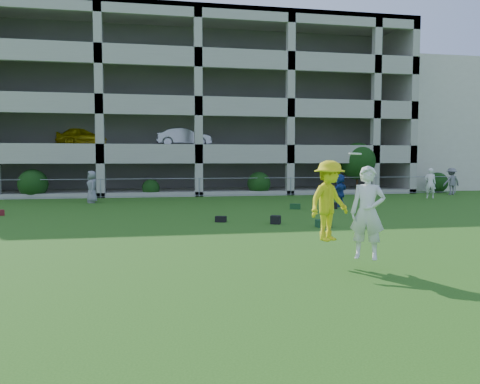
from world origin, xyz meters
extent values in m
plane|color=#235114|center=(0.00, 0.00, 0.00)|extent=(100.00, 100.00, 0.00)
cube|color=beige|center=(23.00, 28.00, 5.00)|extent=(16.00, 14.00, 10.00)
imported|color=gray|center=(-6.11, 15.83, 0.87)|extent=(0.78, 0.98, 1.74)
imported|color=navy|center=(6.29, 11.52, 0.81)|extent=(1.50, 1.29, 1.63)
imported|color=white|center=(13.66, 15.28, 0.91)|extent=(0.79, 0.69, 1.82)
imported|color=slate|center=(16.64, 17.51, 0.90)|extent=(1.20, 0.73, 1.79)
cube|color=black|center=(-0.36, 6.89, 0.11)|extent=(0.46, 0.38, 0.22)
cube|color=#143719|center=(2.97, 4.94, 0.13)|extent=(0.51, 0.37, 0.26)
cube|color=black|center=(1.54, 6.03, 0.15)|extent=(0.46, 0.46, 0.30)
cube|color=black|center=(5.45, 10.62, 0.15)|extent=(0.63, 0.37, 0.30)
cube|color=#153A1E|center=(3.77, 10.80, 0.12)|extent=(0.57, 0.44, 0.25)
imported|color=yellow|center=(1.00, -0.62, 1.44)|extent=(1.33, 1.14, 1.78)
imported|color=white|center=(1.60, -1.27, 1.23)|extent=(0.86, 0.78, 1.96)
cylinder|color=white|center=(1.37, -1.11, 2.47)|extent=(0.27, 0.27, 0.05)
cube|color=#9E998C|center=(0.00, 32.75, 6.00)|extent=(30.00, 0.50, 12.00)
cube|color=#9E998C|center=(14.75, 26.00, 6.00)|extent=(0.50, 14.00, 12.00)
cube|color=#9E998C|center=(0.00, 26.00, 11.85)|extent=(30.00, 14.00, 0.30)
cube|color=#9E998C|center=(0.00, 26.00, 0.15)|extent=(30.00, 14.00, 0.30)
cube|color=#9E998C|center=(0.00, 26.00, 3.15)|extent=(30.00, 14.00, 0.30)
cube|color=#9E998C|center=(0.00, 26.00, 6.15)|extent=(30.00, 14.00, 0.30)
cube|color=#9E998C|center=(0.00, 26.00, 9.15)|extent=(30.00, 14.00, 0.30)
cube|color=#9E998C|center=(0.00, 19.15, 2.55)|extent=(30.00, 0.30, 0.90)
cube|color=#9E998C|center=(0.00, 19.15, 5.55)|extent=(30.00, 0.30, 0.90)
cube|color=#9E998C|center=(0.00, 19.15, 8.55)|extent=(30.00, 0.30, 0.90)
cube|color=#9E998C|center=(0.00, 19.15, 11.55)|extent=(30.00, 0.30, 0.90)
cube|color=#9E998C|center=(-6.00, 19.25, 6.00)|extent=(0.50, 0.50, 12.00)
cube|color=#9E998C|center=(0.00, 19.25, 6.00)|extent=(0.50, 0.50, 12.00)
cube|color=#9E998C|center=(6.00, 19.25, 6.00)|extent=(0.50, 0.50, 12.00)
cube|color=#9E998C|center=(12.00, 19.25, 6.00)|extent=(0.50, 0.50, 12.00)
cube|color=#605E59|center=(0.00, 28.00, 6.00)|extent=(29.00, 9.00, 11.60)
imported|color=yellow|center=(-7.55, 24.00, 3.96)|extent=(4.08, 2.19, 1.32)
imported|color=#B3B7BA|center=(-0.60, 24.00, 3.96)|extent=(4.02, 1.45, 1.32)
cylinder|color=gray|center=(-6.00, 19.00, 0.60)|extent=(0.06, 0.06, 1.20)
cylinder|color=gray|center=(0.00, 19.00, 0.60)|extent=(0.06, 0.06, 1.20)
cylinder|color=gray|center=(6.00, 19.00, 0.60)|extent=(0.06, 0.06, 1.20)
cylinder|color=gray|center=(12.00, 19.00, 0.60)|extent=(0.06, 0.06, 1.20)
cylinder|color=gray|center=(18.00, 19.00, 0.60)|extent=(0.06, 0.06, 1.20)
cylinder|color=gray|center=(0.00, 19.00, 1.15)|extent=(36.00, 0.04, 0.04)
cylinder|color=gray|center=(0.00, 19.00, 0.08)|extent=(36.00, 0.04, 0.04)
sphere|color=#163D11|center=(-10.00, 19.60, 0.88)|extent=(1.76, 1.76, 1.76)
sphere|color=#163D11|center=(-3.00, 19.60, 0.55)|extent=(1.10, 1.10, 1.10)
sphere|color=#163D11|center=(4.00, 19.60, 0.77)|extent=(1.54, 1.54, 1.54)
cylinder|color=#382314|center=(11.00, 19.80, 0.98)|extent=(0.16, 0.16, 1.96)
sphere|color=#163D11|center=(11.00, 19.80, 2.24)|extent=(2.52, 2.52, 2.52)
sphere|color=#163D11|center=(17.00, 19.60, 0.72)|extent=(1.43, 1.43, 1.43)
camera|label=1|loc=(-2.82, -10.40, 2.35)|focal=35.00mm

